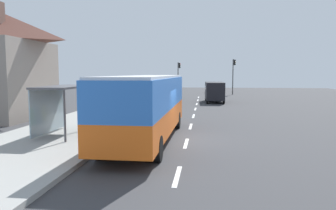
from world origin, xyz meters
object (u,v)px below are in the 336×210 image
Objects in this scene: traffic_light_far_side at (179,73)px; recycling_bin_blue at (119,116)px; bus at (147,104)px; traffic_light_near_side at (234,71)px; recycling_bin_green at (116,118)px; recycling_bin_yellow at (122,115)px; white_van at (214,91)px; bus_shelter at (58,97)px; sedan_near at (212,88)px.

recycling_bin_blue is at bearing -91.92° from traffic_light_far_side.
bus is 36.72m from traffic_light_near_side.
traffic_light_near_side reaches higher than bus.
recycling_bin_green is 34.17m from traffic_light_near_side.
recycling_bin_green is at bearing 126.72° from bus.
recycling_bin_green is at bearing -90.00° from recycling_bin_yellow.
white_van reaches higher than recycling_bin_green.
traffic_light_far_side is at bearing 84.80° from bus_shelter.
bus_shelter is at bearing -108.50° from traffic_light_near_side.
bus is 4.72m from bus_shelter.
bus_shelter is (-2.21, -2.95, 1.44)m from recycling_bin_green.
bus is at bearing -87.84° from traffic_light_far_side.
bus_shelter reaches higher than recycling_bin_yellow.
recycling_bin_yellow is at bearing -91.97° from traffic_light_far_side.
sedan_near is 4.66× the size of recycling_bin_green.
traffic_light_near_side is at bearing 76.57° from white_van.
recycling_bin_yellow is (0.00, 1.40, 0.00)m from recycling_bin_green.
traffic_light_far_side is at bearing -142.38° from sedan_near.
recycling_bin_green is at bearing -90.00° from recycling_bin_blue.
bus_shelter is (-2.21, -3.65, 1.44)m from recycling_bin_blue.
traffic_light_near_side is 1.09× the size of traffic_light_far_side.
traffic_light_near_side is at bearing -5.32° from traffic_light_far_side.
white_van is at bearing -70.04° from traffic_light_far_side.
traffic_light_far_side is (-5.30, 14.60, 2.00)m from white_van.
white_van is (3.91, 22.17, -0.50)m from bus.
traffic_light_near_side reaches higher than bus_shelter.
bus_shelter is (-8.71, -40.54, 1.31)m from sedan_near.
recycling_bin_green is 1.00× the size of recycling_bin_blue.
bus is 41.14m from sedan_near.
recycling_bin_blue is at bearing 58.76° from bus_shelter.
traffic_light_far_side reaches higher than recycling_bin_yellow.
bus_shelter reaches higher than white_van.
recycling_bin_blue is 32.86m from traffic_light_far_side.
recycling_bin_green is at bearing -106.55° from traffic_light_near_side.
sedan_near is at bearing 80.19° from recycling_bin_green.
traffic_light_near_side is (9.69, 32.63, 2.96)m from recycling_bin_green.
recycling_bin_green is at bearing -108.77° from white_van.
sedan_near reaches higher than recycling_bin_blue.
recycling_bin_blue is (-2.49, 4.04, -1.19)m from bus.
sedan_near is (0.10, 18.76, -0.55)m from white_van.
traffic_light_far_side reaches higher than bus.
white_van is at bearing 69.84° from recycling_bin_yellow.
bus is at bearing -58.35° from recycling_bin_blue.
bus reaches higher than recycling_bin_yellow.
recycling_bin_green is 1.00× the size of recycling_bin_yellow.
bus_shelter is at bearing -95.20° from traffic_light_far_side.
white_van is 15.66m from traffic_light_far_side.
traffic_light_far_side is (-1.39, 36.77, 1.51)m from bus.
recycling_bin_blue is 33.50m from traffic_light_near_side.
recycling_bin_blue is (-6.50, -36.89, -0.14)m from sedan_near.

